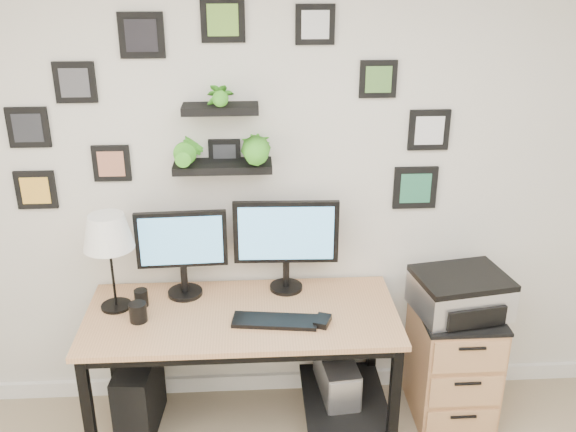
{
  "coord_description": "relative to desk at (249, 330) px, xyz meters",
  "views": [
    {
      "loc": [
        -0.15,
        -1.22,
        2.48
      ],
      "look_at": [
        0.03,
        1.83,
        1.2
      ],
      "focal_mm": 40.0,
      "sensor_mm": 36.0,
      "label": 1
    }
  ],
  "objects": [
    {
      "name": "mouse",
      "position": [
        0.37,
        -0.16,
        0.14
      ],
      "size": [
        0.1,
        0.13,
        0.03
      ],
      "primitive_type": "cube",
      "rotation": [
        0.0,
        0.0,
        -0.38
      ],
      "color": "black",
      "rests_on": "desk"
    },
    {
      "name": "printer",
      "position": [
        1.13,
        0.05,
        0.15
      ],
      "size": [
        0.53,
        0.45,
        0.21
      ],
      "color": "silver",
      "rests_on": "file_cabinet"
    },
    {
      "name": "file_cabinet",
      "position": [
        1.13,
        0.06,
        -0.29
      ],
      "size": [
        0.43,
        0.53,
        0.67
      ],
      "color": "tan",
      "rests_on": "ground"
    },
    {
      "name": "keyboard",
      "position": [
        0.13,
        -0.14,
        0.13
      ],
      "size": [
        0.44,
        0.19,
        0.02
      ],
      "primitive_type": "cube",
      "rotation": [
        0.0,
        0.0,
        -0.13
      ],
      "color": "black",
      "rests_on": "desk"
    },
    {
      "name": "mug",
      "position": [
        -0.55,
        -0.08,
        0.17
      ],
      "size": [
        0.09,
        0.09,
        0.1
      ],
      "primitive_type": "cylinder",
      "color": "black",
      "rests_on": "desk"
    },
    {
      "name": "monitor_left",
      "position": [
        -0.34,
        0.17,
        0.41
      ],
      "size": [
        0.47,
        0.19,
        0.48
      ],
      "color": "black",
      "rests_on": "desk"
    },
    {
      "name": "wall_decor",
      "position": [
        -0.1,
        0.27,
        1.04
      ],
      "size": [
        2.27,
        0.18,
        1.1
      ],
      "color": "black",
      "rests_on": "ground"
    },
    {
      "name": "pc_tower_grey",
      "position": [
        0.48,
        0.03,
        -0.42
      ],
      "size": [
        0.22,
        0.43,
        0.41
      ],
      "color": "gray",
      "rests_on": "ground"
    },
    {
      "name": "room",
      "position": [
        0.19,
        0.32,
        -0.58
      ],
      "size": [
        4.0,
        4.0,
        4.0
      ],
      "color": "tan",
      "rests_on": "ground"
    },
    {
      "name": "desk",
      "position": [
        0.0,
        0.0,
        0.0
      ],
      "size": [
        1.6,
        0.7,
        0.75
      ],
      "color": "tan",
      "rests_on": "ground"
    },
    {
      "name": "table_lamp",
      "position": [
        -0.69,
        0.06,
        0.54
      ],
      "size": [
        0.25,
        0.25,
        0.52
      ],
      "color": "black",
      "rests_on": "desk"
    },
    {
      "name": "pen_cup",
      "position": [
        -0.56,
        0.07,
        0.17
      ],
      "size": [
        0.07,
        0.07,
        0.09
      ],
      "primitive_type": "cylinder",
      "color": "black",
      "rests_on": "desk"
    },
    {
      "name": "monitor_right",
      "position": [
        0.21,
        0.2,
        0.43
      ],
      "size": [
        0.56,
        0.19,
        0.52
      ],
      "color": "black",
      "rests_on": "desk"
    },
    {
      "name": "pc_tower_black",
      "position": [
        -0.61,
        0.03,
        -0.41
      ],
      "size": [
        0.23,
        0.44,
        0.43
      ],
      "primitive_type": "cube",
      "rotation": [
        0.0,
        0.0,
        -0.08
      ],
      "color": "black",
      "rests_on": "ground"
    }
  ]
}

